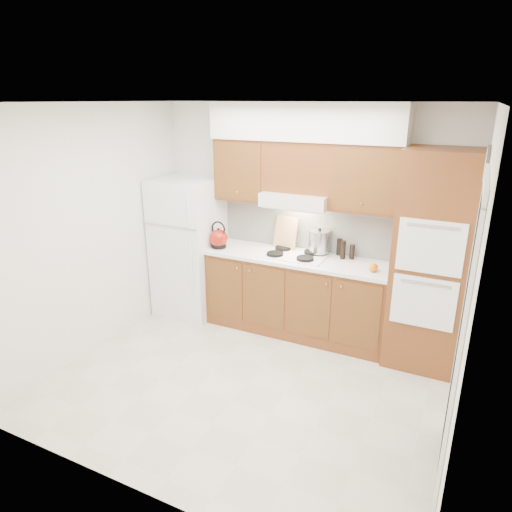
{
  "coord_description": "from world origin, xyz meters",
  "views": [
    {
      "loc": [
        1.73,
        -3.39,
        2.63
      ],
      "look_at": [
        -0.13,
        0.45,
        1.15
      ],
      "focal_mm": 32.0,
      "sensor_mm": 36.0,
      "label": 1
    }
  ],
  "objects_px": {
    "stock_pot": "(319,242)",
    "kettle": "(219,238)",
    "oven_cabinet": "(431,262)",
    "fridge": "(189,247)"
  },
  "relations": [
    {
      "from": "fridge",
      "to": "oven_cabinet",
      "type": "xyz_separation_m",
      "value": [
        2.85,
        0.03,
        0.24
      ]
    },
    {
      "from": "kettle",
      "to": "stock_pot",
      "type": "xyz_separation_m",
      "value": [
        1.15,
        0.29,
        0.03
      ]
    },
    {
      "from": "oven_cabinet",
      "to": "kettle",
      "type": "relative_size",
      "value": 10.13
    },
    {
      "from": "fridge",
      "to": "oven_cabinet",
      "type": "relative_size",
      "value": 0.78
    },
    {
      "from": "oven_cabinet",
      "to": "stock_pot",
      "type": "distance_m",
      "value": 1.24
    },
    {
      "from": "fridge",
      "to": "kettle",
      "type": "xyz_separation_m",
      "value": [
        0.47,
        -0.07,
        0.2
      ]
    },
    {
      "from": "stock_pot",
      "to": "kettle",
      "type": "bearing_deg",
      "value": -165.64
    },
    {
      "from": "fridge",
      "to": "kettle",
      "type": "relative_size",
      "value": 7.92
    },
    {
      "from": "fridge",
      "to": "oven_cabinet",
      "type": "height_order",
      "value": "oven_cabinet"
    },
    {
      "from": "fridge",
      "to": "kettle",
      "type": "distance_m",
      "value": 0.52
    }
  ]
}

